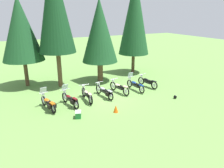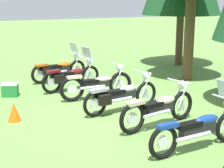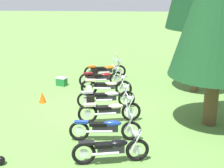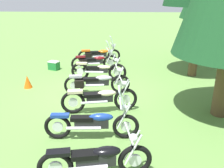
{
  "view_description": "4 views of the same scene",
  "coord_description": "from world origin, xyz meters",
  "px_view_note": "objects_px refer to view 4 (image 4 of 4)",
  "views": [
    {
      "loc": [
        -6.32,
        -13.67,
        6.03
      ],
      "look_at": [
        0.65,
        0.16,
        0.89
      ],
      "focal_mm": 34.63,
      "sensor_mm": 36.0,
      "label": 1
    },
    {
      "loc": [
        8.06,
        -4.18,
        2.96
      ],
      "look_at": [
        -0.1,
        -0.18,
        0.76
      ],
      "focal_mm": 57.81,
      "sensor_mm": 36.0,
      "label": 2
    },
    {
      "loc": [
        12.78,
        1.04,
        5.07
      ],
      "look_at": [
        -0.82,
        0.28,
        0.77
      ],
      "focal_mm": 54.61,
      "sensor_mm": 36.0,
      "label": 3
    },
    {
      "loc": [
        7.99,
        1.04,
        3.41
      ],
      "look_at": [
        0.4,
        0.63,
        0.55
      ],
      "focal_mm": 38.87,
      "sensor_mm": 36.0,
      "label": 4
    }
  ],
  "objects_px": {
    "motorcycle_1": "(94,61)",
    "motorcycle_2": "(99,70)",
    "motorcycle_6": "(97,159)",
    "motorcycle_4": "(100,98)",
    "traffic_cone": "(28,82)",
    "motorcycle_5": "(93,122)",
    "picnic_cooler": "(54,65)",
    "motorcycle_0": "(99,54)",
    "motorcycle_3": "(96,82)"
  },
  "relations": [
    {
      "from": "traffic_cone",
      "to": "motorcycle_5",
      "type": "bearing_deg",
      "value": 41.66
    },
    {
      "from": "motorcycle_3",
      "to": "motorcycle_2",
      "type": "bearing_deg",
      "value": 83.28
    },
    {
      "from": "motorcycle_4",
      "to": "motorcycle_3",
      "type": "bearing_deg",
      "value": 90.75
    },
    {
      "from": "motorcycle_4",
      "to": "traffic_cone",
      "type": "height_order",
      "value": "motorcycle_4"
    },
    {
      "from": "motorcycle_0",
      "to": "motorcycle_6",
      "type": "xyz_separation_m",
      "value": [
        8.42,
        0.85,
        -0.01
      ]
    },
    {
      "from": "traffic_cone",
      "to": "motorcycle_6",
      "type": "bearing_deg",
      "value": 34.14
    },
    {
      "from": "motorcycle_2",
      "to": "motorcycle_4",
      "type": "distance_m",
      "value": 2.83
    },
    {
      "from": "motorcycle_1",
      "to": "motorcycle_2",
      "type": "bearing_deg",
      "value": -88.48
    },
    {
      "from": "motorcycle_1",
      "to": "motorcycle_0",
      "type": "bearing_deg",
      "value": 74.97
    },
    {
      "from": "motorcycle_3",
      "to": "picnic_cooler",
      "type": "bearing_deg",
      "value": 121.26
    },
    {
      "from": "motorcycle_0",
      "to": "traffic_cone",
      "type": "height_order",
      "value": "motorcycle_0"
    },
    {
      "from": "motorcycle_6",
      "to": "motorcycle_0",
      "type": "bearing_deg",
      "value": 84.91
    },
    {
      "from": "motorcycle_0",
      "to": "motorcycle_5",
      "type": "height_order",
      "value": "motorcycle_0"
    },
    {
      "from": "motorcycle_0",
      "to": "motorcycle_6",
      "type": "height_order",
      "value": "motorcycle_0"
    },
    {
      "from": "motorcycle_1",
      "to": "motorcycle_5",
      "type": "relative_size",
      "value": 0.92
    },
    {
      "from": "motorcycle_6",
      "to": "motorcycle_2",
      "type": "bearing_deg",
      "value": 84.67
    },
    {
      "from": "motorcycle_0",
      "to": "motorcycle_4",
      "type": "height_order",
      "value": "motorcycle_0"
    },
    {
      "from": "motorcycle_4",
      "to": "picnic_cooler",
      "type": "height_order",
      "value": "motorcycle_4"
    },
    {
      "from": "motorcycle_0",
      "to": "traffic_cone",
      "type": "bearing_deg",
      "value": -134.04
    },
    {
      "from": "motorcycle_5",
      "to": "picnic_cooler",
      "type": "distance_m",
      "value": 6.25
    },
    {
      "from": "motorcycle_1",
      "to": "motorcycle_2",
      "type": "xyz_separation_m",
      "value": [
        1.32,
        0.35,
        -0.02
      ]
    },
    {
      "from": "motorcycle_3",
      "to": "motorcycle_5",
      "type": "bearing_deg",
      "value": -92.73
    },
    {
      "from": "motorcycle_0",
      "to": "motorcycle_2",
      "type": "height_order",
      "value": "motorcycle_0"
    },
    {
      "from": "motorcycle_1",
      "to": "motorcycle_2",
      "type": "height_order",
      "value": "motorcycle_1"
    },
    {
      "from": "motorcycle_6",
      "to": "traffic_cone",
      "type": "bearing_deg",
      "value": 113.28
    },
    {
      "from": "motorcycle_3",
      "to": "motorcycle_1",
      "type": "bearing_deg",
      "value": 89.8
    },
    {
      "from": "motorcycle_1",
      "to": "motorcycle_2",
      "type": "relative_size",
      "value": 0.94
    },
    {
      "from": "motorcycle_3",
      "to": "motorcycle_4",
      "type": "relative_size",
      "value": 1.02
    },
    {
      "from": "motorcycle_5",
      "to": "picnic_cooler",
      "type": "bearing_deg",
      "value": 110.93
    },
    {
      "from": "motorcycle_3",
      "to": "motorcycle_5",
      "type": "xyz_separation_m",
      "value": [
        2.86,
        0.27,
        0.01
      ]
    },
    {
      "from": "motorcycle_0",
      "to": "motorcycle_3",
      "type": "distance_m",
      "value": 4.19
    },
    {
      "from": "motorcycle_2",
      "to": "motorcycle_6",
      "type": "bearing_deg",
      "value": -82.58
    },
    {
      "from": "motorcycle_0",
      "to": "picnic_cooler",
      "type": "distance_m",
      "value": 2.42
    },
    {
      "from": "motorcycle_2",
      "to": "motorcycle_1",
      "type": "bearing_deg",
      "value": 106.65
    },
    {
      "from": "motorcycle_3",
      "to": "motorcycle_4",
      "type": "xyz_separation_m",
      "value": [
        1.4,
        0.29,
        0.01
      ]
    },
    {
      "from": "motorcycle_5",
      "to": "motorcycle_2",
      "type": "bearing_deg",
      "value": 90.51
    },
    {
      "from": "motorcycle_3",
      "to": "traffic_cone",
      "type": "height_order",
      "value": "motorcycle_3"
    },
    {
      "from": "motorcycle_3",
      "to": "motorcycle_0",
      "type": "bearing_deg",
      "value": 86.44
    },
    {
      "from": "motorcycle_0",
      "to": "motorcycle_4",
      "type": "relative_size",
      "value": 0.96
    },
    {
      "from": "motorcycle_0",
      "to": "motorcycle_4",
      "type": "distance_m",
      "value": 5.61
    },
    {
      "from": "motorcycle_4",
      "to": "motorcycle_1",
      "type": "bearing_deg",
      "value": 88.2
    },
    {
      "from": "motorcycle_3",
      "to": "motorcycle_6",
      "type": "bearing_deg",
      "value": -91.34
    },
    {
      "from": "motorcycle_1",
      "to": "traffic_cone",
      "type": "distance_m",
      "value": 3.24
    },
    {
      "from": "motorcycle_4",
      "to": "motorcycle_6",
      "type": "relative_size",
      "value": 1.04
    },
    {
      "from": "motorcycle_2",
      "to": "motorcycle_0",
      "type": "bearing_deg",
      "value": 98.14
    },
    {
      "from": "motorcycle_0",
      "to": "motorcycle_4",
      "type": "bearing_deg",
      "value": -95.42
    },
    {
      "from": "motorcycle_0",
      "to": "motorcycle_3",
      "type": "xyz_separation_m",
      "value": [
        4.18,
        0.34,
        -0.01
      ]
    },
    {
      "from": "motorcycle_0",
      "to": "motorcycle_2",
      "type": "relative_size",
      "value": 0.95
    },
    {
      "from": "motorcycle_3",
      "to": "traffic_cone",
      "type": "relative_size",
      "value": 4.88
    },
    {
      "from": "motorcycle_2",
      "to": "picnic_cooler",
      "type": "height_order",
      "value": "motorcycle_2"
    }
  ]
}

